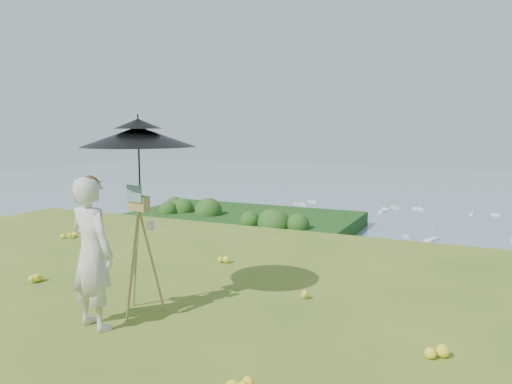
% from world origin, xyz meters
% --- Properties ---
extents(ground, '(14.00, 14.00, 0.00)m').
position_xyz_m(ground, '(0.00, 0.00, 0.00)').
color(ground, '#537621').
rests_on(ground, ground).
extents(shoreline_tier, '(170.00, 28.00, 8.00)m').
position_xyz_m(shoreline_tier, '(0.00, 75.00, -36.00)').
color(shoreline_tier, '#6A5F54').
rests_on(shoreline_tier, bay_water).
extents(bay_water, '(700.00, 700.00, 0.00)m').
position_xyz_m(bay_water, '(0.00, 240.00, -34.00)').
color(bay_water, slate).
rests_on(bay_water, ground).
extents(peninsula, '(90.00, 60.00, 12.00)m').
position_xyz_m(peninsula, '(-75.00, 155.00, -29.00)').
color(peninsula, '#1A380F').
rests_on(peninsula, bay_water).
extents(slope_trees, '(110.00, 50.00, 6.00)m').
position_xyz_m(slope_trees, '(0.00, 35.00, -15.00)').
color(slope_trees, '#1F4B16').
rests_on(slope_trees, forest_slope).
extents(harbor_town, '(110.00, 22.00, 5.00)m').
position_xyz_m(harbor_town, '(0.00, 75.00, -29.50)').
color(harbor_town, silver).
rests_on(harbor_town, shoreline_tier).
extents(moored_boats, '(140.00, 140.00, 0.70)m').
position_xyz_m(moored_boats, '(-12.50, 161.00, -33.65)').
color(moored_boats, white).
rests_on(moored_boats, bay_water).
extents(wildflowers, '(10.00, 10.50, 0.12)m').
position_xyz_m(wildflowers, '(0.00, 0.25, 0.06)').
color(wildflowers, yellow).
rests_on(wildflowers, ground).
extents(painter, '(0.69, 0.53, 1.69)m').
position_xyz_m(painter, '(-0.01, 1.10, 0.85)').
color(painter, beige).
rests_on(painter, ground).
extents(field_easel, '(0.70, 0.70, 1.55)m').
position_xyz_m(field_easel, '(0.18, 1.68, 0.77)').
color(field_easel, olive).
rests_on(field_easel, ground).
extents(sun_umbrella, '(1.40, 1.40, 1.09)m').
position_xyz_m(sun_umbrella, '(0.19, 1.71, 1.82)').
color(sun_umbrella, black).
rests_on(sun_umbrella, field_easel).
extents(painter_cap, '(0.26, 0.29, 0.10)m').
position_xyz_m(painter_cap, '(-0.01, 1.10, 1.65)').
color(painter_cap, '#E07B84').
rests_on(painter_cap, painter).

